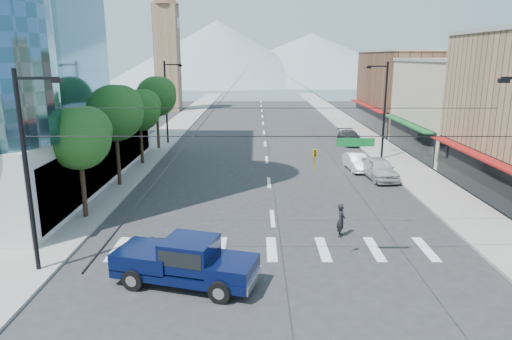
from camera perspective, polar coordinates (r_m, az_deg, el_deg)
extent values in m
plane|color=#28282B|center=(22.02, 2.62, -11.43)|extent=(160.00, 160.00, 0.00)
cube|color=gray|center=(61.59, -10.31, 5.03)|extent=(4.00, 120.00, 0.15)
cube|color=gray|center=(61.96, 12.18, 5.00)|extent=(4.00, 120.00, 0.15)
cube|color=tan|center=(48.87, 25.66, 6.83)|extent=(12.00, 14.00, 9.00)
cube|color=brown|center=(63.58, 19.57, 9.21)|extent=(12.00, 18.00, 10.00)
cube|color=#8C6B4C|center=(83.32, -11.00, 13.46)|extent=(4.00, 4.00, 18.00)
cone|color=gray|center=(170.45, -4.82, 14.49)|extent=(80.00, 80.00, 22.00)
cone|color=gray|center=(181.08, 6.90, 13.78)|extent=(90.00, 90.00, 18.00)
cylinder|color=black|center=(28.72, -20.82, -1.40)|extent=(0.28, 0.28, 4.55)
sphere|color=#214717|center=(28.19, -21.28, 3.70)|extent=(3.64, 3.64, 3.64)
sphere|color=#214717|center=(28.26, -20.38, 4.63)|extent=(2.86, 2.86, 2.86)
cylinder|color=black|center=(35.10, -16.91, 2.07)|extent=(0.28, 0.28, 5.11)
sphere|color=#214717|center=(34.65, -17.25, 6.80)|extent=(4.09, 4.09, 4.09)
sphere|color=#214717|center=(34.77, -16.52, 7.54)|extent=(3.21, 3.21, 3.21)
cylinder|color=black|center=(41.77, -14.15, 3.69)|extent=(0.28, 0.28, 4.55)
sphere|color=#214717|center=(41.41, -14.37, 7.23)|extent=(3.64, 3.64, 3.64)
sphere|color=#214717|center=(41.56, -13.76, 7.85)|extent=(2.86, 2.86, 2.86)
cylinder|color=black|center=(48.46, -12.19, 5.52)|extent=(0.28, 0.28, 5.11)
sphere|color=#214717|center=(48.13, -12.37, 8.95)|extent=(4.09, 4.09, 4.09)
sphere|color=#214717|center=(48.31, -11.85, 9.47)|extent=(3.21, 3.21, 3.21)
cylinder|color=black|center=(21.84, -26.70, -0.63)|extent=(0.20, 0.20, 9.00)
cylinder|color=black|center=(19.16, 2.96, 4.21)|extent=(21.60, 0.04, 0.04)
imported|color=gold|center=(19.50, 7.33, 1.14)|extent=(0.16, 0.20, 1.00)
cube|color=#0C6626|center=(19.63, 12.34, 3.40)|extent=(1.60, 0.06, 0.35)
cylinder|color=black|center=(51.06, -11.16, 8.19)|extent=(0.20, 0.20, 9.00)
cube|color=black|center=(50.66, -10.36, 12.83)|extent=(1.80, 0.12, 0.12)
cube|color=black|center=(50.53, -9.44, 12.75)|extent=(0.40, 0.25, 0.18)
cylinder|color=black|center=(43.77, 15.77, 6.99)|extent=(0.20, 0.20, 9.00)
cube|color=black|center=(43.26, 14.96, 12.42)|extent=(1.80, 0.12, 0.12)
cube|color=black|center=(43.07, 13.90, 12.35)|extent=(0.40, 0.25, 0.18)
cube|color=#070F36|center=(20.04, -8.79, -12.38)|extent=(6.37, 3.70, 0.38)
cube|color=#070F36|center=(19.14, -2.87, -12.10)|extent=(2.24, 2.47, 0.60)
cube|color=#070F36|center=(19.59, -8.29, -10.19)|extent=(2.54, 2.50, 1.20)
cube|color=black|center=(19.54, -8.30, -9.90)|extent=(2.34, 2.47, 0.66)
cube|color=#070F36|center=(20.56, -13.36, -10.39)|extent=(3.00, 2.77, 0.71)
cube|color=silver|center=(19.11, -0.29, -13.60)|extent=(0.68, 2.04, 0.38)
cube|color=silver|center=(21.36, -16.30, -11.08)|extent=(0.68, 2.04, 0.33)
cylinder|color=black|center=(18.60, -4.54, -14.96)|extent=(0.97, 0.56, 0.92)
cylinder|color=black|center=(20.34, -2.51, -12.25)|extent=(0.97, 0.56, 0.92)
cylinder|color=black|center=(20.10, -15.12, -13.10)|extent=(0.97, 0.56, 0.92)
cylinder|color=black|center=(21.72, -12.33, -10.80)|extent=(0.97, 0.56, 0.92)
imported|color=black|center=(25.04, 10.59, -6.18)|extent=(0.61, 0.76, 1.83)
imported|color=silver|center=(37.32, 15.15, 0.18)|extent=(2.42, 5.11, 1.69)
imported|color=white|center=(39.87, 12.46, 1.00)|extent=(1.82, 4.37, 1.41)
imported|color=#313133|center=(51.65, 11.66, 4.00)|extent=(2.38, 5.15, 1.46)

